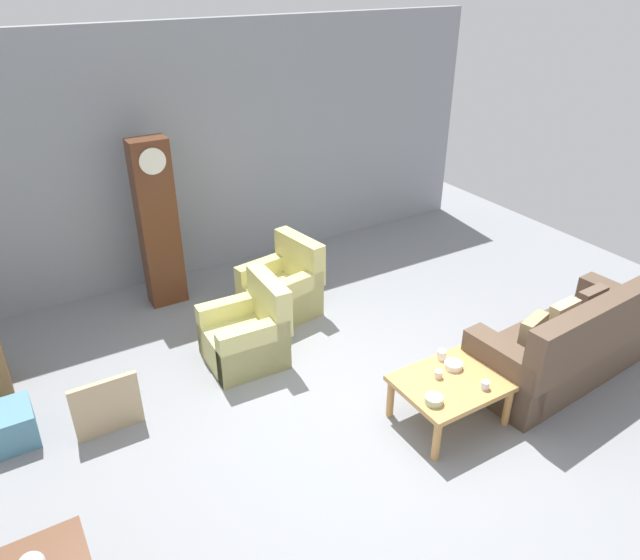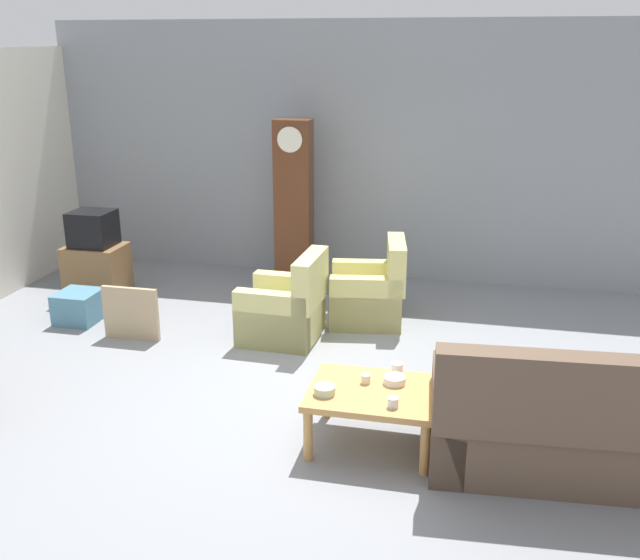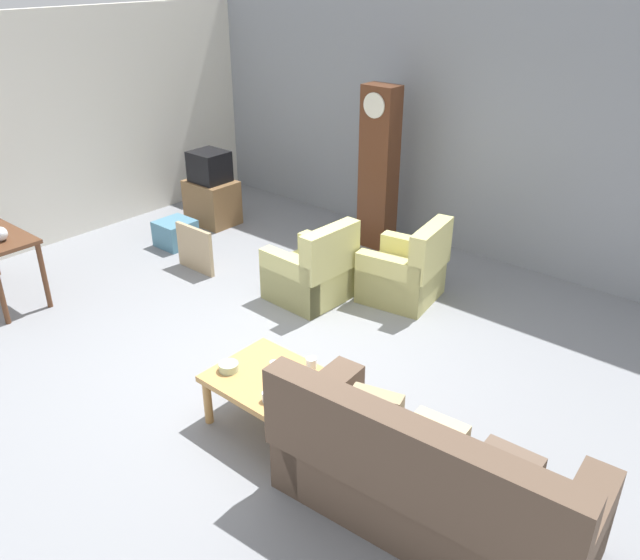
{
  "view_description": "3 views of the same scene",
  "coord_description": "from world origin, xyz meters",
  "views": [
    {
      "loc": [
        -2.52,
        -3.61,
        3.8
      ],
      "look_at": [
        0.16,
        0.84,
        0.98
      ],
      "focal_mm": 33.15,
      "sensor_mm": 36.0,
      "label": 1
    },
    {
      "loc": [
        1.36,
        -5.33,
        2.92
      ],
      "look_at": [
        -0.0,
        0.68,
        0.86
      ],
      "focal_mm": 39.89,
      "sensor_mm": 36.0,
      "label": 2
    },
    {
      "loc": [
        3.7,
        -3.52,
        3.43
      ],
      "look_at": [
        0.32,
        0.43,
        0.81
      ],
      "focal_mm": 36.25,
      "sensor_mm": 36.0,
      "label": 3
    }
  ],
  "objects": [
    {
      "name": "ground_plane",
      "position": [
        0.0,
        0.0,
        0.0
      ],
      "size": [
        10.4,
        10.4,
        0.0
      ],
      "primitive_type": "plane",
      "color": "gray"
    },
    {
      "name": "garage_door_wall",
      "position": [
        0.0,
        3.6,
        1.6
      ],
      "size": [
        8.4,
        0.16,
        3.2
      ],
      "primitive_type": "cube",
      "color": "gray",
      "rests_on": "ground_plane"
    },
    {
      "name": "couch_floral",
      "position": [
        2.18,
        -0.66,
        0.36
      ],
      "size": [
        2.16,
        1.03,
        1.04
      ],
      "color": "brown",
      "rests_on": "ground_plane"
    },
    {
      "name": "armchair_olive_near",
      "position": [
        -0.5,
        1.25,
        0.31
      ],
      "size": [
        0.82,
        0.79,
        0.92
      ],
      "color": "#CCC67A",
      "rests_on": "ground_plane"
    },
    {
      "name": "armchair_olive_far",
      "position": [
        0.28,
        1.93,
        0.31
      ],
      "size": [
        0.9,
        0.87,
        0.92
      ],
      "color": "#CEC677",
      "rests_on": "ground_plane"
    },
    {
      "name": "coffee_table_wood",
      "position": [
        0.69,
        -0.58,
        0.39
      ],
      "size": [
        0.96,
        0.76,
        0.45
      ],
      "color": "tan",
      "rests_on": "ground_plane"
    },
    {
      "name": "grandfather_clock",
      "position": [
        -0.84,
        2.92,
        1.04
      ],
      "size": [
        0.44,
        0.3,
        2.07
      ],
      "color": "#562D19",
      "rests_on": "ground_plane"
    },
    {
      "name": "framed_picture_leaning",
      "position": [
        -2.05,
        0.89,
        0.28
      ],
      "size": [
        0.6,
        0.05,
        0.56
      ],
      "primitive_type": "cube",
      "color": "tan",
      "rests_on": "ground_plane"
    },
    {
      "name": "storage_box_blue",
      "position": [
        -2.84,
        1.21,
        0.17
      ],
      "size": [
        0.43,
        0.45,
        0.34
      ],
      "primitive_type": "cube",
      "color": "teal",
      "rests_on": "ground_plane"
    },
    {
      "name": "cup_white_porcelain",
      "position": [
        0.83,
        -0.28,
        0.5
      ],
      "size": [
        0.09,
        0.09,
        0.09
      ],
      "primitive_type": "cylinder",
      "color": "white",
      "rests_on": "coffee_table_wood"
    },
    {
      "name": "cup_blue_rimmed",
      "position": [
        0.87,
        -0.81,
        0.49
      ],
      "size": [
        0.08,
        0.08,
        0.07
      ],
      "primitive_type": "cylinder",
      "color": "silver",
      "rests_on": "coffee_table_wood"
    },
    {
      "name": "cup_cream_tall",
      "position": [
        0.62,
        -0.48,
        0.49
      ],
      "size": [
        0.07,
        0.07,
        0.07
      ],
      "primitive_type": "cylinder",
      "color": "beige",
      "rests_on": "coffee_table_wood"
    },
    {
      "name": "bowl_white_stacked",
      "position": [
        0.83,
        -0.44,
        0.48
      ],
      "size": [
        0.17,
        0.17,
        0.06
      ],
      "primitive_type": "cylinder",
      "color": "white",
      "rests_on": "coffee_table_wood"
    },
    {
      "name": "bowl_shallow_green",
      "position": [
        0.35,
        -0.73,
        0.49
      ],
      "size": [
        0.16,
        0.16,
        0.07
      ],
      "primitive_type": "cylinder",
      "color": "#B2C69E",
      "rests_on": "coffee_table_wood"
    }
  ]
}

